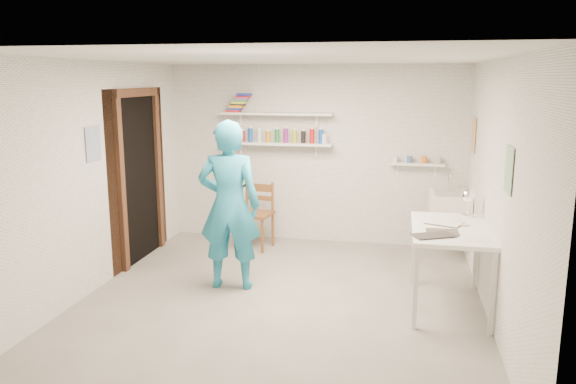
% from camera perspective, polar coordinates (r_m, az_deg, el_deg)
% --- Properties ---
extents(floor, '(4.00, 4.50, 0.02)m').
position_cam_1_polar(floor, '(5.79, -0.79, -11.12)').
color(floor, slate).
rests_on(floor, ground).
extents(ceiling, '(4.00, 4.50, 0.02)m').
position_cam_1_polar(ceiling, '(5.35, -0.87, 13.56)').
color(ceiling, silver).
rests_on(ceiling, wall_back).
extents(wall_back, '(4.00, 0.02, 2.40)m').
position_cam_1_polar(wall_back, '(7.64, 2.75, 3.84)').
color(wall_back, silver).
rests_on(wall_back, ground).
extents(wall_front, '(4.00, 0.02, 2.40)m').
position_cam_1_polar(wall_front, '(3.33, -9.10, -6.45)').
color(wall_front, silver).
rests_on(wall_front, ground).
extents(wall_left, '(0.02, 4.50, 2.40)m').
position_cam_1_polar(wall_left, '(6.18, -19.38, 1.37)').
color(wall_left, silver).
rests_on(wall_left, ground).
extents(wall_right, '(0.02, 4.50, 2.40)m').
position_cam_1_polar(wall_right, '(5.39, 20.53, -0.11)').
color(wall_right, silver).
rests_on(wall_right, ground).
extents(doorway_recess, '(0.02, 0.90, 2.00)m').
position_cam_1_polar(doorway_recess, '(7.11, -14.86, 1.26)').
color(doorway_recess, black).
rests_on(doorway_recess, wall_left).
extents(corridor_box, '(1.40, 1.50, 2.10)m').
position_cam_1_polar(corridor_box, '(7.44, -19.80, 1.80)').
color(corridor_box, brown).
rests_on(corridor_box, ground).
extents(door_lintel, '(0.06, 1.05, 0.10)m').
position_cam_1_polar(door_lintel, '(7.00, -15.16, 9.74)').
color(door_lintel, brown).
rests_on(door_lintel, wall_left).
extents(door_jamb_near, '(0.06, 0.10, 2.00)m').
position_cam_1_polar(door_jamb_near, '(6.67, -16.58, 0.50)').
color(door_jamb_near, brown).
rests_on(door_jamb_near, ground).
extents(door_jamb_far, '(0.06, 0.10, 2.00)m').
position_cam_1_polar(door_jamb_far, '(7.55, -13.06, 1.93)').
color(door_jamb_far, brown).
rests_on(door_jamb_far, ground).
extents(shelf_lower, '(1.50, 0.22, 0.03)m').
position_cam_1_polar(shelf_lower, '(7.58, -1.14, 4.94)').
color(shelf_lower, white).
rests_on(shelf_lower, wall_back).
extents(shelf_upper, '(1.50, 0.22, 0.03)m').
position_cam_1_polar(shelf_upper, '(7.55, -1.15, 7.95)').
color(shelf_upper, white).
rests_on(shelf_upper, wall_back).
extents(ledge_shelf, '(0.70, 0.14, 0.03)m').
position_cam_1_polar(ledge_shelf, '(7.48, 12.93, 2.78)').
color(ledge_shelf, white).
rests_on(ledge_shelf, wall_back).
extents(poster_left, '(0.01, 0.28, 0.36)m').
position_cam_1_polar(poster_left, '(6.16, -19.18, 4.65)').
color(poster_left, '#334C7F').
rests_on(poster_left, wall_left).
extents(poster_right_a, '(0.01, 0.34, 0.42)m').
position_cam_1_polar(poster_right_a, '(7.11, 18.33, 5.54)').
color(poster_right_a, '#995933').
rests_on(poster_right_a, wall_right).
extents(poster_right_b, '(0.01, 0.30, 0.38)m').
position_cam_1_polar(poster_right_b, '(4.81, 21.52, 2.11)').
color(poster_right_b, '#3F724C').
rests_on(poster_right_b, wall_right).
extents(belfast_sink, '(0.48, 0.60, 0.30)m').
position_cam_1_polar(belfast_sink, '(7.12, 16.09, -1.27)').
color(belfast_sink, white).
rests_on(belfast_sink, wall_right).
extents(man, '(0.70, 0.51, 1.80)m').
position_cam_1_polar(man, '(5.94, -5.98, -1.36)').
color(man, teal).
rests_on(man, ground).
extents(wall_clock, '(0.33, 0.07, 0.32)m').
position_cam_1_polar(wall_clock, '(6.08, -5.20, 1.84)').
color(wall_clock, beige).
rests_on(wall_clock, man).
extents(wooden_chair, '(0.50, 0.48, 0.93)m').
position_cam_1_polar(wooden_chair, '(7.38, -3.43, -2.24)').
color(wooden_chair, brown).
rests_on(wooden_chair, ground).
extents(work_table, '(0.73, 1.22, 0.81)m').
position_cam_1_polar(work_table, '(5.72, 16.00, -7.41)').
color(work_table, white).
rests_on(work_table, ground).
extents(desk_lamp, '(0.15, 0.15, 0.15)m').
position_cam_1_polar(desk_lamp, '(6.05, 17.87, -0.36)').
color(desk_lamp, white).
rests_on(desk_lamp, work_table).
extents(spray_cans, '(1.34, 0.06, 0.17)m').
position_cam_1_polar(spray_cans, '(7.57, -1.14, 5.69)').
color(spray_cans, black).
rests_on(spray_cans, shelf_lower).
extents(book_stack, '(0.34, 0.14, 0.25)m').
position_cam_1_polar(book_stack, '(7.67, -5.00, 9.03)').
color(book_stack, red).
rests_on(book_stack, shelf_upper).
extents(ledge_pots, '(0.48, 0.07, 0.09)m').
position_cam_1_polar(ledge_pots, '(7.47, 12.95, 3.23)').
color(ledge_pots, silver).
rests_on(ledge_pots, ledge_shelf).
extents(papers, '(0.30, 0.22, 0.02)m').
position_cam_1_polar(papers, '(5.61, 16.24, -3.39)').
color(papers, silver).
rests_on(papers, work_table).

